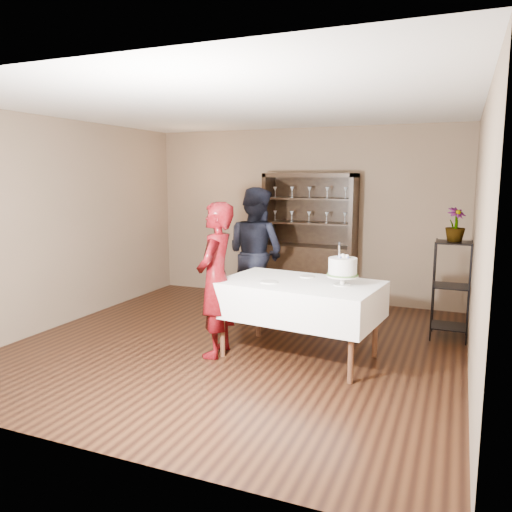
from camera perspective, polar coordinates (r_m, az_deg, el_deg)
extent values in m
plane|color=black|center=(5.96, -2.10, -10.07)|extent=(5.00, 5.00, 0.00)
plane|color=silver|center=(5.68, -2.26, 16.63)|extent=(5.00, 5.00, 0.00)
cube|color=brown|center=(7.99, 5.33, 4.72)|extent=(5.00, 0.02, 2.70)
cube|color=brown|center=(7.07, -20.97, 3.59)|extent=(0.02, 5.00, 2.70)
cube|color=brown|center=(5.15, 24.01, 1.56)|extent=(0.02, 5.00, 2.70)
cube|color=black|center=(7.81, 6.07, -2.07)|extent=(1.40, 0.48, 0.90)
cube|color=black|center=(7.89, 6.65, 5.37)|extent=(1.40, 0.03, 1.10)
cube|color=black|center=(7.66, 6.26, 9.16)|extent=(1.40, 0.48, 0.06)
cube|color=black|center=(7.69, 6.17, 3.79)|extent=(1.28, 0.42, 0.02)
cube|color=black|center=(7.67, 6.22, 6.54)|extent=(1.28, 0.42, 0.02)
cylinder|color=black|center=(6.27, 19.52, -3.92)|extent=(0.02, 0.02, 1.20)
cylinder|color=black|center=(6.26, 23.18, -4.15)|extent=(0.02, 0.02, 1.20)
cylinder|color=black|center=(6.66, 19.71, -3.19)|extent=(0.02, 0.02, 1.20)
cylinder|color=black|center=(6.66, 23.15, -3.40)|extent=(0.02, 0.02, 1.20)
cube|color=black|center=(6.57, 21.16, -7.49)|extent=(0.40, 0.40, 0.02)
cube|color=black|center=(6.45, 21.41, -3.22)|extent=(0.40, 0.40, 0.01)
cube|color=black|center=(6.36, 21.69, 1.45)|extent=(0.40, 0.40, 0.02)
cube|color=white|center=(5.41, 4.96, -4.95)|extent=(1.79, 1.22, 0.39)
cylinder|color=#512F1D|center=(5.47, -3.86, -7.46)|extent=(0.06, 0.06, 0.80)
cylinder|color=#512F1D|center=(4.86, 10.83, -9.74)|extent=(0.06, 0.06, 0.80)
cylinder|color=#512F1D|center=(6.14, 0.30, -5.60)|extent=(0.06, 0.06, 0.80)
cylinder|color=#512F1D|center=(5.60, 13.51, -7.30)|extent=(0.06, 0.06, 0.80)
imported|color=#3B0506|center=(5.44, -4.59, -2.72)|extent=(0.47, 0.66, 1.69)
imported|color=black|center=(6.89, -0.06, 0.33)|extent=(1.04, 0.91, 1.81)
cylinder|color=white|center=(5.25, 9.82, -3.25)|extent=(0.18, 0.18, 0.01)
cylinder|color=white|center=(5.24, 9.83, -2.82)|extent=(0.05, 0.05, 0.09)
cylinder|color=white|center=(5.23, 9.85, -2.26)|extent=(0.33, 0.33, 0.01)
cylinder|color=#4B7537|center=(5.23, 9.85, -2.10)|extent=(0.32, 0.32, 0.02)
cylinder|color=silver|center=(5.21, 9.88, -1.20)|extent=(0.34, 0.34, 0.18)
sphere|color=#5A68C2|center=(5.19, 10.20, -0.11)|extent=(0.02, 0.02, 0.02)
cube|color=silver|center=(5.18, 9.49, 0.48)|extent=(0.02, 0.02, 0.13)
cube|color=black|center=(5.17, 9.51, 1.33)|extent=(0.02, 0.02, 0.05)
cylinder|color=white|center=(5.30, 1.50, -2.97)|extent=(0.22, 0.22, 0.01)
cylinder|color=white|center=(5.61, 5.88, -2.34)|extent=(0.18, 0.18, 0.01)
imported|color=#4B7537|center=(6.36, 21.83, 3.35)|extent=(0.32, 0.32, 0.40)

